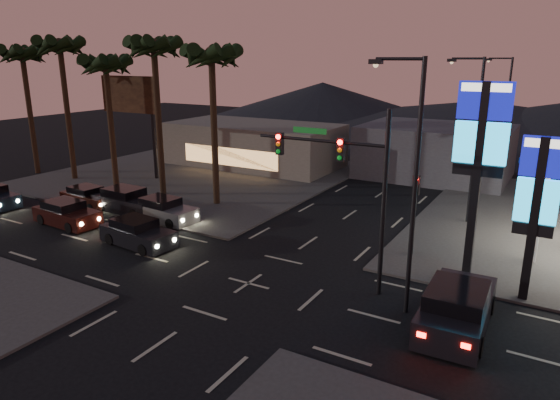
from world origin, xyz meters
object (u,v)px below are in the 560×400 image
Objects in this scene: car_lane_a_front at (138,233)px; car_lane_b_front at (163,210)px; car_lane_b_rear at (88,197)px; car_lane_b_mid at (127,201)px; traffic_signal_mast at (346,173)px; suv_station at (457,308)px; pylon_sign_short at (538,195)px; pylon_sign_tall at (481,143)px; car_lane_a_mid at (67,214)px.

car_lane_a_front is 4.26m from car_lane_b_front.
car_lane_b_mid is at bearing 6.30° from car_lane_b_rear.
traffic_signal_mast reaches higher than car_lane_a_front.
car_lane_a_front is 1.07× the size of car_lane_b_rear.
traffic_signal_mast is at bearing -7.68° from car_lane_b_rear.
traffic_signal_mast reaches higher than car_lane_b_mid.
car_lane_b_front is (-1.73, 3.89, 0.00)m from car_lane_a_front.
car_lane_b_mid is 22.49m from suv_station.
traffic_signal_mast reaches higher than pylon_sign_short.
suv_station reaches higher than car_lane_a_front.
car_lane_b_rear is at bearing 171.10° from suv_station.
pylon_sign_short is at bearing 19.13° from traffic_signal_mast.
car_lane_b_rear is at bearing 179.55° from pylon_sign_short.
pylon_sign_short reaches higher than suv_station.
car_lane_b_front is (-18.19, -0.60, -5.71)m from pylon_sign_tall.
car_lane_b_rear is at bearing 156.50° from car_lane_a_front.
traffic_signal_mast is 17.69m from car_lane_b_mid.
car_lane_b_rear is (-24.97, -0.78, -5.75)m from pylon_sign_tall.
pylon_sign_tall reaches higher than traffic_signal_mast.
car_lane_a_front is at bearing -23.50° from car_lane_b_rear.
traffic_signal_mast is 14.49m from car_lane_b_front.
car_lane_a_front is 1.00× the size of car_lane_b_front.
car_lane_a_mid is 3.98m from car_lane_b_rear.
car_lane_a_mid is 1.01× the size of car_lane_b_front.
car_lane_b_rear is (-2.14, 3.36, -0.05)m from car_lane_a_mid.
pylon_sign_short reaches higher than car_lane_a_mid.
pylon_sign_short is 1.50× the size of car_lane_b_front.
traffic_signal_mast reaches higher than suv_station.
car_lane_a_front is at bearing 179.05° from suv_station.
car_lane_b_mid reaches higher than car_lane_b_front.
pylon_sign_short is at bearing -1.41° from car_lane_b_mid.
car_lane_b_mid is (1.26, 3.74, 0.06)m from car_lane_a_mid.
traffic_signal_mast is at bearing 166.49° from suv_station.
traffic_signal_mast is at bearing 2.00° from car_lane_a_mid.
car_lane_a_mid is (-25.33, -3.14, -3.96)m from pylon_sign_short.
pylon_sign_tall is 3.20m from pylon_sign_short.
pylon_sign_short is 5.74m from suv_station.
car_lane_b_front is 6.79m from car_lane_b_rear.
pylon_sign_short is 0.88× the size of traffic_signal_mast.
traffic_signal_mast is at bearing -12.23° from car_lane_b_front.
pylon_sign_short is 1.61× the size of car_lane_b_rear.
suv_station is at bearing -84.15° from pylon_sign_tall.
car_lane_a_front is at bearing -175.24° from traffic_signal_mast.
car_lane_b_front is at bearing 114.00° from car_lane_a_front.
car_lane_a_front is at bearing -164.74° from pylon_sign_tall.
pylon_sign_tall is at bearing 10.29° from car_lane_a_mid.
pylon_sign_short is at bearing -0.45° from car_lane_b_rear.
car_lane_a_front is 0.86× the size of suv_station.
car_lane_b_front is at bearing 167.41° from suv_station.
car_lane_a_mid is 3.94m from car_lane_b_mid.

